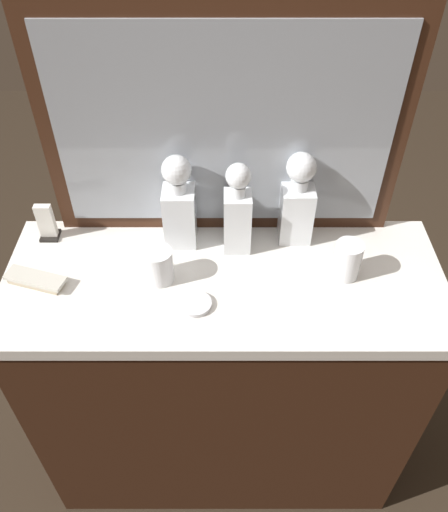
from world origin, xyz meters
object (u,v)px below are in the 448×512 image
object	(u,v)px
crystal_tumbler_left	(159,267)
napkin_holder	(47,224)
crystal_tumbler_center	(347,262)
crystal_decanter_left	(297,206)
crystal_decanter_far_right	(238,216)
porcelain_dish	(195,304)
crystal_decanter_far_left	(180,209)
silver_brush_far_right	(36,279)

from	to	relation	value
crystal_tumbler_left	napkin_holder	xyz separation A→B (m)	(-0.32, 0.16, 0.00)
crystal_tumbler_center	crystal_decanter_left	bearing A→B (deg)	127.94
crystal_decanter_far_right	porcelain_dish	size ratio (longest dim) A/B	3.26
crystal_decanter_far_left	crystal_tumbler_center	distance (m)	0.46
crystal_decanter_left	napkin_holder	bearing A→B (deg)	-179.70
crystal_tumbler_left	napkin_holder	distance (m)	0.36
crystal_tumbler_center	silver_brush_far_right	distance (m)	0.80
crystal_tumbler_left	silver_brush_far_right	xyz separation A→B (m)	(-0.32, -0.02, -0.03)
crystal_tumbler_left	napkin_holder	world-z (taller)	napkin_holder
porcelain_dish	napkin_holder	bearing A→B (deg)	148.53
crystal_decanter_far_right	silver_brush_far_right	size ratio (longest dim) A/B	1.61
crystal_decanter_far_right	crystal_tumbler_center	size ratio (longest dim) A/B	2.57
crystal_decanter_left	silver_brush_far_right	size ratio (longest dim) A/B	1.62
napkin_holder	crystal_tumbler_left	bearing A→B (deg)	-26.94
porcelain_dish	crystal_decanter_far_left	bearing A→B (deg)	101.17
crystal_decanter_far_left	porcelain_dish	xyz separation A→B (m)	(0.05, -0.24, -0.10)
crystal_tumbler_center	crystal_tumbler_left	bearing A→B (deg)	-178.08
crystal_decanter_left	crystal_tumbler_left	world-z (taller)	crystal_decanter_left
crystal_decanter_far_right	porcelain_dish	distance (m)	0.26
crystal_decanter_far_left	silver_brush_far_right	size ratio (longest dim) A/B	1.64
crystal_decanter_far_left	crystal_decanter_far_right	distance (m)	0.16
crystal_decanter_far_left	crystal_tumbler_center	world-z (taller)	crystal_decanter_far_left
crystal_decanter_far_left	napkin_holder	xyz separation A→B (m)	(-0.37, 0.01, -0.06)
napkin_holder	crystal_decanter_far_right	bearing A→B (deg)	-4.34
crystal_tumbler_left	silver_brush_far_right	bearing A→B (deg)	-177.12
crystal_decanter_left	crystal_tumbler_center	world-z (taller)	crystal_decanter_left
porcelain_dish	napkin_holder	size ratio (longest dim) A/B	0.75
crystal_decanter_left	napkin_holder	size ratio (longest dim) A/B	2.45
crystal_tumbler_center	silver_brush_far_right	bearing A→B (deg)	-177.70
crystal_tumbler_center	crystal_tumbler_left	size ratio (longest dim) A/B	1.10
crystal_decanter_far_right	crystal_tumbler_left	distance (m)	0.24
silver_brush_far_right	porcelain_dish	size ratio (longest dim) A/B	2.02
crystal_decanter_left	silver_brush_far_right	distance (m)	0.71
porcelain_dish	crystal_decanter_far_right	bearing A→B (deg)	63.78
crystal_decanter_far_left	porcelain_dish	distance (m)	0.27
crystal_tumbler_left	crystal_decanter_left	bearing A→B (deg)	25.00
crystal_decanter_far_left	crystal_decanter_left	world-z (taller)	crystal_decanter_far_left
crystal_decanter_far_right	crystal_tumbler_left	xyz separation A→B (m)	(-0.20, -0.12, -0.06)
crystal_decanter_left	porcelain_dish	distance (m)	0.39
crystal_tumbler_center	crystal_tumbler_left	xyz separation A→B (m)	(-0.48, -0.02, -0.00)
crystal_decanter_far_left	silver_brush_far_right	world-z (taller)	crystal_decanter_far_left
crystal_tumbler_center	napkin_holder	xyz separation A→B (m)	(-0.80, 0.15, -0.00)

